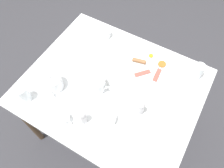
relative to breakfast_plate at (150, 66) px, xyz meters
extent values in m
plane|color=#333338|center=(-0.15, -0.25, -0.75)|extent=(8.00, 8.00, 0.00)
cube|color=silver|center=(-0.15, -0.25, -0.02)|extent=(1.10, 0.92, 0.03)
cylinder|color=brown|center=(-0.65, -0.66, -0.39)|extent=(0.04, 0.04, 0.71)
cylinder|color=brown|center=(-0.65, 0.16, -0.39)|extent=(0.04, 0.04, 0.71)
cylinder|color=brown|center=(0.35, 0.16, -0.39)|extent=(0.04, 0.04, 0.71)
cylinder|color=white|center=(0.00, 0.00, 0.00)|extent=(0.31, 0.31, 0.01)
cylinder|color=white|center=(-0.03, 0.07, 0.01)|extent=(0.06, 0.06, 0.00)
sphere|color=yellow|center=(-0.03, 0.07, 0.02)|extent=(0.03, 0.03, 0.03)
cylinder|color=brown|center=(-0.08, -0.01, 0.02)|extent=(0.10, 0.05, 0.03)
cube|color=#B74C42|center=(-0.02, -0.08, 0.01)|extent=(0.09, 0.10, 0.01)
cube|color=#B74C42|center=(0.07, -0.04, 0.01)|extent=(0.04, 0.11, 0.01)
cylinder|color=#D16023|center=(0.06, 0.05, 0.01)|extent=(0.05, 0.05, 0.01)
cylinder|color=white|center=(-0.46, -0.44, 0.04)|extent=(0.13, 0.13, 0.10)
cylinder|color=white|center=(-0.46, -0.44, 0.09)|extent=(0.09, 0.09, 0.01)
sphere|color=white|center=(-0.46, -0.44, 0.11)|extent=(0.02, 0.02, 0.02)
cone|color=white|center=(-0.42, -0.51, 0.05)|extent=(0.05, 0.06, 0.05)
torus|color=white|center=(-0.50, -0.39, 0.04)|extent=(0.05, 0.07, 0.08)
cylinder|color=white|center=(-0.23, -0.32, 0.04)|extent=(0.13, 0.13, 0.10)
cylinder|color=white|center=(-0.23, -0.32, 0.09)|extent=(0.09, 0.09, 0.01)
sphere|color=white|center=(-0.23, -0.32, 0.11)|extent=(0.02, 0.02, 0.02)
cone|color=white|center=(-0.15, -0.31, 0.05)|extent=(0.06, 0.03, 0.05)
torus|color=white|center=(-0.29, -0.33, 0.04)|extent=(0.08, 0.02, 0.08)
cylinder|color=white|center=(-0.04, -0.47, 0.00)|extent=(0.15, 0.15, 0.01)
cylinder|color=white|center=(-0.04, -0.47, 0.03)|extent=(0.08, 0.08, 0.06)
cylinder|color=brown|center=(-0.04, -0.47, 0.02)|extent=(0.07, 0.07, 0.05)
torus|color=white|center=(-0.08, -0.47, 0.03)|extent=(0.05, 0.01, 0.05)
cylinder|color=white|center=(-0.40, 0.09, 0.00)|extent=(0.15, 0.15, 0.01)
cylinder|color=white|center=(-0.40, 0.09, 0.03)|extent=(0.08, 0.08, 0.06)
cylinder|color=brown|center=(-0.40, 0.09, 0.02)|extent=(0.07, 0.07, 0.05)
torus|color=white|center=(-0.40, 0.13, 0.03)|extent=(0.01, 0.05, 0.05)
cylinder|color=white|center=(0.29, 0.08, 0.05)|extent=(0.07, 0.07, 0.11)
cylinder|color=white|center=(-0.55, -0.60, 0.05)|extent=(0.07, 0.07, 0.12)
cylinder|color=white|center=(-0.26, -0.59, 0.02)|extent=(0.07, 0.07, 0.05)
torus|color=white|center=(-0.23, -0.59, 0.02)|extent=(0.04, 0.01, 0.04)
cylinder|color=#BCBCC1|center=(0.09, -0.33, 0.03)|extent=(0.04, 0.04, 0.08)
sphere|color=#BCBCC1|center=(0.09, -0.33, 0.09)|extent=(0.04, 0.04, 0.04)
cylinder|color=#BCBCC1|center=(-0.17, -0.54, 0.03)|extent=(0.04, 0.04, 0.08)
sphere|color=#BCBCC1|center=(-0.17, -0.54, 0.09)|extent=(0.04, 0.04, 0.04)
cube|color=silver|center=(0.15, -0.59, -0.01)|extent=(0.06, 0.17, 0.00)
cube|color=silver|center=(-0.49, -0.17, -0.01)|extent=(0.19, 0.16, 0.00)
cube|color=silver|center=(0.29, -0.45, -0.01)|extent=(0.14, 0.10, 0.00)
cube|color=silver|center=(0.24, -0.13, -0.01)|extent=(0.17, 0.06, 0.00)
camera|label=1|loc=(0.21, -0.87, 1.19)|focal=35.00mm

